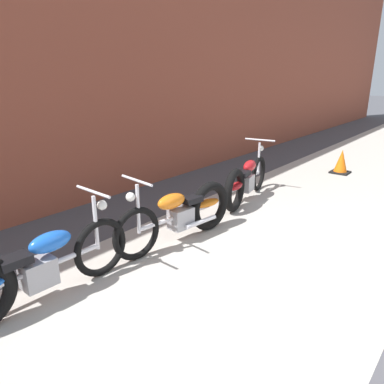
{
  "coord_description": "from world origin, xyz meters",
  "views": [
    {
      "loc": [
        -3.33,
        -0.32,
        2.19
      ],
      "look_at": [
        0.08,
        2.48,
        0.75
      ],
      "focal_mm": 33.74,
      "sensor_mm": 36.0,
      "label": 1
    }
  ],
  "objects_px": {
    "motorcycle_blue": "(30,271)",
    "motorcycle_red": "(245,181)",
    "traffic_cone": "(341,163)",
    "motorcycle_orange": "(185,213)"
  },
  "relations": [
    {
      "from": "traffic_cone",
      "to": "motorcycle_red",
      "type": "bearing_deg",
      "value": 168.02
    },
    {
      "from": "motorcycle_blue",
      "to": "motorcycle_red",
      "type": "height_order",
      "value": "same"
    },
    {
      "from": "motorcycle_blue",
      "to": "traffic_cone",
      "type": "relative_size",
      "value": 3.65
    },
    {
      "from": "motorcycle_blue",
      "to": "motorcycle_red",
      "type": "bearing_deg",
      "value": 1.99
    },
    {
      "from": "motorcycle_red",
      "to": "traffic_cone",
      "type": "bearing_deg",
      "value": -23.82
    },
    {
      "from": "motorcycle_blue",
      "to": "motorcycle_orange",
      "type": "relative_size",
      "value": 1.0
    },
    {
      "from": "motorcycle_blue",
      "to": "traffic_cone",
      "type": "xyz_separation_m",
      "value": [
        7.1,
        -0.65,
        -0.15
      ]
    },
    {
      "from": "motorcycle_blue",
      "to": "motorcycle_red",
      "type": "distance_m",
      "value": 3.94
    },
    {
      "from": "motorcycle_red",
      "to": "traffic_cone",
      "type": "relative_size",
      "value": 3.61
    },
    {
      "from": "motorcycle_orange",
      "to": "traffic_cone",
      "type": "relative_size",
      "value": 3.64
    }
  ]
}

